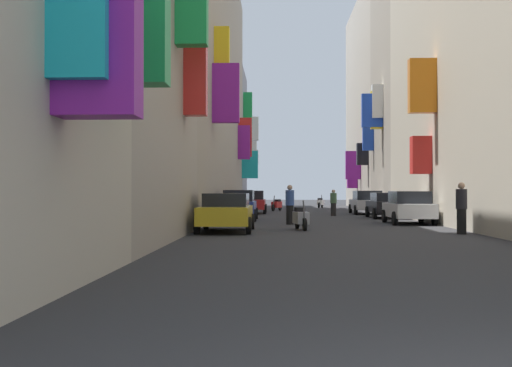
# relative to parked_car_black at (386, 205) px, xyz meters

# --- Properties ---
(ground_plane) EXTENTS (140.00, 140.00, 0.00)m
(ground_plane) POSITION_rel_parked_car_black_xyz_m (-4.02, -0.83, -0.74)
(ground_plane) COLOR #2D2D30
(building_left_mid_b) EXTENTS (7.38, 31.72, 17.46)m
(building_left_mid_b) POSITION_rel_parked_car_black_xyz_m (-12.01, 4.92, 7.99)
(building_left_mid_b) COLOR #9E9384
(building_left_mid_b) RESTS_ON ground
(building_left_mid_c) EXTENTS (7.27, 8.40, 12.63)m
(building_left_mid_c) POSITION_rel_parked_car_black_xyz_m (-11.99, 24.97, 5.58)
(building_left_mid_c) COLOR gray
(building_left_mid_c) RESTS_ON ground
(building_right_mid_b) EXTENTS (7.37, 8.27, 16.10)m
(building_right_mid_b) POSITION_rel_parked_car_black_xyz_m (3.96, 8.26, 7.30)
(building_right_mid_b) COLOR #9E9384
(building_right_mid_b) RESTS_ON ground
(building_right_mid_c) EXTENTS (7.26, 16.77, 18.09)m
(building_right_mid_c) POSITION_rel_parked_car_black_xyz_m (3.97, 20.78, 8.29)
(building_right_mid_c) COLOR #B2A899
(building_right_mid_c) RESTS_ON ground
(parked_car_black) EXTENTS (1.84, 4.17, 1.39)m
(parked_car_black) POSITION_rel_parked_car_black_xyz_m (0.00, 0.00, 0.00)
(parked_car_black) COLOR black
(parked_car_black) RESTS_ON ground
(parked_car_blue) EXTENTS (1.83, 4.31, 1.53)m
(parked_car_blue) POSITION_rel_parked_car_black_xyz_m (-7.91, -2.82, 0.06)
(parked_car_blue) COLOR navy
(parked_car_blue) RESTS_ON ground
(parked_car_silver) EXTENTS (1.93, 4.37, 1.49)m
(parked_car_silver) POSITION_rel_parked_car_black_xyz_m (-0.23, 5.92, 0.04)
(parked_car_silver) COLOR #B7B7BC
(parked_car_silver) RESTS_ON ground
(parked_car_white) EXTENTS (1.89, 3.98, 1.47)m
(parked_car_white) POSITION_rel_parked_car_black_xyz_m (-0.05, -6.15, 0.03)
(parked_car_white) COLOR white
(parked_car_white) RESTS_ON ground
(parked_car_red) EXTENTS (1.83, 4.08, 1.50)m
(parked_car_red) POSITION_rel_parked_car_black_xyz_m (-7.60, 6.94, 0.04)
(parked_car_red) COLOR #B21E1E
(parked_car_red) RESTS_ON ground
(parked_car_yellow) EXTENTS (1.95, 4.32, 1.40)m
(parked_car_yellow) POSITION_rel_parked_car_black_xyz_m (-7.84, -11.76, 0.01)
(parked_car_yellow) COLOR gold
(parked_car_yellow) RESTS_ON ground
(scooter_red) EXTENTS (0.82, 1.91, 1.13)m
(scooter_red) POSITION_rel_parked_car_black_xyz_m (-6.00, 12.05, -0.27)
(scooter_red) COLOR red
(scooter_red) RESTS_ON ground
(scooter_white) EXTENTS (0.71, 1.73, 1.13)m
(scooter_white) POSITION_rel_parked_car_black_xyz_m (-2.18, 20.58, -0.28)
(scooter_white) COLOR silver
(scooter_white) RESTS_ON ground
(scooter_silver) EXTENTS (0.62, 1.91, 1.13)m
(scooter_silver) POSITION_rel_parked_car_black_xyz_m (-5.08, -10.66, -0.27)
(scooter_silver) COLOR #ADADB2
(scooter_silver) RESTS_ON ground
(pedestrian_crossing) EXTENTS (0.50, 0.50, 1.75)m
(pedestrian_crossing) POSITION_rel_parked_car_black_xyz_m (-5.42, -6.86, 0.14)
(pedestrian_crossing) COLOR black
(pedestrian_crossing) RESTS_ON ground
(pedestrian_near_left) EXTENTS (0.42, 0.42, 1.56)m
(pedestrian_near_left) POSITION_rel_parked_car_black_xyz_m (-2.64, 2.72, 0.04)
(pedestrian_near_left) COLOR black
(pedestrian_near_left) RESTS_ON ground
(pedestrian_near_right) EXTENTS (0.41, 0.41, 1.79)m
(pedestrian_near_right) POSITION_rel_parked_car_black_xyz_m (0.37, -12.87, 0.16)
(pedestrian_near_right) COLOR black
(pedestrian_near_right) RESTS_ON ground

